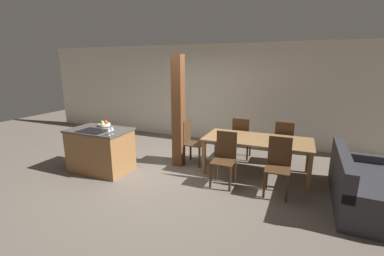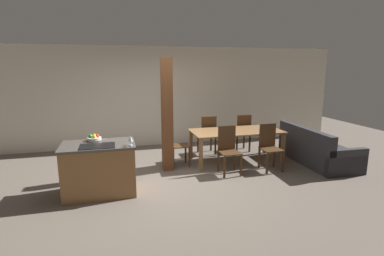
{
  "view_description": "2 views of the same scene",
  "coord_description": "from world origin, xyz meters",
  "px_view_note": "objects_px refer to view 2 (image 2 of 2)",
  "views": [
    {
      "loc": [
        2.47,
        -4.27,
        2.16
      ],
      "look_at": [
        0.6,
        0.2,
        0.95
      ],
      "focal_mm": 24.0,
      "sensor_mm": 36.0,
      "label": 1
    },
    {
      "loc": [
        -0.9,
        -5.52,
        2.17
      ],
      "look_at": [
        0.6,
        0.2,
        0.95
      ],
      "focal_mm": 28.0,
      "sensor_mm": 36.0,
      "label": 2
    }
  ],
  "objects_px": {
    "kitchen_island": "(99,169)",
    "dining_chair_head_end": "(176,144)",
    "fruit_bowl": "(94,138)",
    "couch": "(316,151)",
    "dining_chair_near_right": "(270,146)",
    "dining_chair_near_left": "(228,149)",
    "dining_table": "(236,134)",
    "dining_chair_far_left": "(208,134)",
    "timber_post": "(167,115)",
    "wine_glass_near": "(131,140)",
    "wine_glass_middle": "(130,138)",
    "dining_chair_far_right": "(242,132)"
  },
  "relations": [
    {
      "from": "kitchen_island",
      "to": "dining_chair_head_end",
      "type": "distance_m",
      "value": 1.91
    },
    {
      "from": "fruit_bowl",
      "to": "couch",
      "type": "height_order",
      "value": "fruit_bowl"
    },
    {
      "from": "kitchen_island",
      "to": "dining_chair_near_right",
      "type": "xyz_separation_m",
      "value": [
        3.45,
        0.38,
        0.06
      ]
    },
    {
      "from": "dining_chair_near_right",
      "to": "dining_chair_near_left",
      "type": "bearing_deg",
      "value": 180.0
    },
    {
      "from": "dining_table",
      "to": "dining_chair_near_right",
      "type": "bearing_deg",
      "value": -56.69
    },
    {
      "from": "dining_chair_far_left",
      "to": "timber_post",
      "type": "bearing_deg",
      "value": 37.6
    },
    {
      "from": "wine_glass_near",
      "to": "couch",
      "type": "bearing_deg",
      "value": 11.3
    },
    {
      "from": "timber_post",
      "to": "fruit_bowl",
      "type": "bearing_deg",
      "value": -155.42
    },
    {
      "from": "wine_glass_near",
      "to": "wine_glass_middle",
      "type": "distance_m",
      "value": 0.09
    },
    {
      "from": "dining_chair_near_left",
      "to": "dining_chair_far_right",
      "type": "xyz_separation_m",
      "value": [
        0.93,
        1.42,
        0.0
      ]
    },
    {
      "from": "dining_chair_near_right",
      "to": "kitchen_island",
      "type": "bearing_deg",
      "value": -173.73
    },
    {
      "from": "fruit_bowl",
      "to": "dining_chair_near_right",
      "type": "relative_size",
      "value": 0.26
    },
    {
      "from": "dining_chair_near_left",
      "to": "dining_chair_near_right",
      "type": "height_order",
      "value": "same"
    },
    {
      "from": "dining_table",
      "to": "dining_chair_head_end",
      "type": "height_order",
      "value": "dining_chair_head_end"
    },
    {
      "from": "dining_table",
      "to": "dining_chair_near_left",
      "type": "distance_m",
      "value": 0.86
    },
    {
      "from": "wine_glass_near",
      "to": "dining_chair_far_left",
      "type": "distance_m",
      "value": 2.95
    },
    {
      "from": "dining_chair_far_left",
      "to": "dining_chair_near_right",
      "type": "bearing_deg",
      "value": 123.31
    },
    {
      "from": "dining_chair_head_end",
      "to": "timber_post",
      "type": "relative_size",
      "value": 0.41
    },
    {
      "from": "dining_chair_far_right",
      "to": "fruit_bowl",
      "type": "bearing_deg",
      "value": 23.77
    },
    {
      "from": "wine_glass_near",
      "to": "dining_chair_far_right",
      "type": "bearing_deg",
      "value": 36.0
    },
    {
      "from": "dining_table",
      "to": "timber_post",
      "type": "bearing_deg",
      "value": -173.29
    },
    {
      "from": "wine_glass_near",
      "to": "dining_chair_far_right",
      "type": "xyz_separation_m",
      "value": [
        2.92,
        2.12,
        -0.49
      ]
    },
    {
      "from": "dining_chair_far_left",
      "to": "dining_chair_head_end",
      "type": "height_order",
      "value": "same"
    },
    {
      "from": "wine_glass_middle",
      "to": "dining_table",
      "type": "relative_size",
      "value": 0.07
    },
    {
      "from": "kitchen_island",
      "to": "dining_chair_near_left",
      "type": "bearing_deg",
      "value": 8.56
    },
    {
      "from": "couch",
      "to": "timber_post",
      "type": "distance_m",
      "value": 3.51
    },
    {
      "from": "dining_chair_far_left",
      "to": "timber_post",
      "type": "distance_m",
      "value": 1.62
    },
    {
      "from": "wine_glass_middle",
      "to": "dining_table",
      "type": "bearing_deg",
      "value": 28.39
    },
    {
      "from": "dining_chair_near_left",
      "to": "dining_chair_far_left",
      "type": "height_order",
      "value": "same"
    },
    {
      "from": "timber_post",
      "to": "couch",
      "type": "bearing_deg",
      "value": -6.45
    },
    {
      "from": "couch",
      "to": "dining_chair_head_end",
      "type": "bearing_deg",
      "value": 81.4
    },
    {
      "from": "kitchen_island",
      "to": "dining_chair_near_left",
      "type": "distance_m",
      "value": 2.55
    },
    {
      "from": "kitchen_island",
      "to": "dining_chair_far_left",
      "type": "relative_size",
      "value": 1.25
    },
    {
      "from": "dining_chair_near_left",
      "to": "dining_chair_far_left",
      "type": "bearing_deg",
      "value": 90.0
    },
    {
      "from": "dining_chair_far_right",
      "to": "dining_chair_far_left",
      "type": "bearing_deg",
      "value": 0.0
    },
    {
      "from": "dining_chair_far_left",
      "to": "dining_chair_head_end",
      "type": "xyz_separation_m",
      "value": [
        -0.95,
        -0.71,
        0.0
      ]
    },
    {
      "from": "fruit_bowl",
      "to": "dining_chair_near_left",
      "type": "height_order",
      "value": "fruit_bowl"
    },
    {
      "from": "dining_chair_near_right",
      "to": "wine_glass_middle",
      "type": "bearing_deg",
      "value": -168.07
    },
    {
      "from": "fruit_bowl",
      "to": "wine_glass_near",
      "type": "height_order",
      "value": "wine_glass_near"
    },
    {
      "from": "dining_chair_far_left",
      "to": "timber_post",
      "type": "xyz_separation_m",
      "value": [
        -1.17,
        -0.9,
        0.67
      ]
    },
    {
      "from": "dining_chair_near_left",
      "to": "dining_chair_far_left",
      "type": "relative_size",
      "value": 1.0
    },
    {
      "from": "fruit_bowl",
      "to": "dining_chair_far_right",
      "type": "height_order",
      "value": "fruit_bowl"
    },
    {
      "from": "dining_chair_head_end",
      "to": "wine_glass_middle",
      "type": "bearing_deg",
      "value": 141.9
    },
    {
      "from": "fruit_bowl",
      "to": "dining_chair_near_left",
      "type": "bearing_deg",
      "value": 2.96
    },
    {
      "from": "dining_chair_near_right",
      "to": "dining_table",
      "type": "bearing_deg",
      "value": 123.31
    },
    {
      "from": "wine_glass_near",
      "to": "dining_chair_far_left",
      "type": "relative_size",
      "value": 0.16
    },
    {
      "from": "dining_chair_far_left",
      "to": "dining_chair_far_right",
      "type": "bearing_deg",
      "value": -180.0
    },
    {
      "from": "fruit_bowl",
      "to": "kitchen_island",
      "type": "bearing_deg",
      "value": -73.58
    },
    {
      "from": "fruit_bowl",
      "to": "couch",
      "type": "distance_m",
      "value": 4.85
    },
    {
      "from": "dining_chair_far_left",
      "to": "dining_chair_head_end",
      "type": "distance_m",
      "value": 1.18
    }
  ]
}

